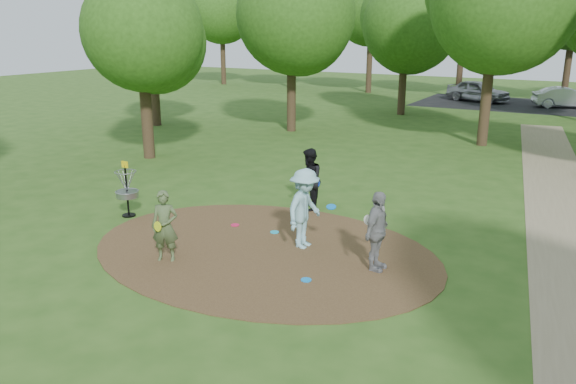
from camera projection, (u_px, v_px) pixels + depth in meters
The scene contains 14 objects.
ground at pixel (263, 250), 13.01m from camera, with size 100.00×100.00×0.00m, color #2D5119.
dirt_clearing at pixel (263, 250), 13.01m from camera, with size 8.40×8.40×0.02m, color #47301C.
parking_lot at pixel (527, 105), 37.16m from camera, with size 14.00×8.00×0.01m, color black.
player_observer_with_disc at pixel (165, 226), 12.22m from camera, with size 0.69×0.60×1.60m.
player_throwing_with_disc at pixel (305, 209), 12.93m from camera, with size 1.19×1.25×1.89m.
player_walking_with_disc at pixel (309, 180), 15.66m from camera, with size 0.99×1.07×1.76m.
player_waiting_with_disc at pixel (377, 232), 11.71m from camera, with size 0.53×1.03×1.73m.
disc_ground_cyan at pixel (275, 232), 14.07m from camera, with size 0.22×0.22×0.02m, color #1BB2DC.
disc_ground_blue at pixel (306, 280), 11.41m from camera, with size 0.22×0.22×0.02m, color #0D87EA.
disc_ground_red at pixel (235, 225), 14.58m from camera, with size 0.22×0.22×0.02m, color #DB154A.
car_left at pixel (478, 91), 38.90m from camera, with size 1.74×4.32×1.47m, color #94949A.
car_right at pixel (566, 98), 35.84m from camera, with size 1.39×3.97×1.31m, color #B5B7BD.
disc_golf_basket at pixel (126, 185), 15.13m from camera, with size 0.63×0.63×1.54m.
tree_ring at pixel (497, 20), 18.46m from camera, with size 37.10×45.10×8.75m.
Camera 1 is at (6.44, -10.26, 4.96)m, focal length 35.00 mm.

